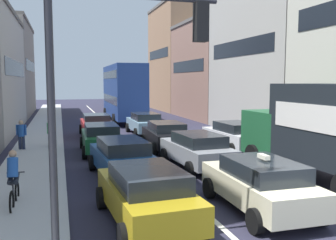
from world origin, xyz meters
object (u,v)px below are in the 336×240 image
object	(u,v)px
removalist_box_truck	(326,128)
wagon_left_lane_second	(122,157)
sedan_right_lane_behind_truck	(234,135)
traffic_light_pole	(114,74)
sedan_left_lane_third	(101,137)
sedan_left_lane_front	(146,193)
pedestrian_mid_sidewalk	(21,134)
sedan_centre_lane_second	(197,149)
hatchback_centre_lane_third	(166,135)
bus_mid_queue_primary	(123,90)
taxi_centre_lane_front	(260,184)
coupe_centre_lane_fourth	(145,123)
cyclist_on_sidewalk	(14,180)
sedan_left_lane_fourth	(96,124)
pedestrian_near_kerb	(50,131)

from	to	relation	value
removalist_box_truck	wagon_left_lane_second	distance (m)	7.61
wagon_left_lane_second	sedan_right_lane_behind_truck	size ratio (longest dim) A/B	1.01
traffic_light_pole	sedan_left_lane_third	xyz separation A→B (m)	(0.91, 11.47, -3.02)
sedan_left_lane_front	pedestrian_mid_sidewalk	size ratio (longest dim) A/B	2.65
sedan_centre_lane_second	hatchback_centre_lane_third	size ratio (longest dim) A/B	1.01
bus_mid_queue_primary	taxi_centre_lane_front	bearing A→B (deg)	-179.78
traffic_light_pole	sedan_centre_lane_second	world-z (taller)	traffic_light_pole
removalist_box_truck	coupe_centre_lane_fourth	xyz separation A→B (m)	(-3.63, 13.78, -1.18)
wagon_left_lane_second	sedan_centre_lane_second	bearing A→B (deg)	-82.44
removalist_box_truck	coupe_centre_lane_fourth	distance (m)	14.30
traffic_light_pole	coupe_centre_lane_fourth	bearing A→B (deg)	75.38
coupe_centre_lane_fourth	cyclist_on_sidewalk	world-z (taller)	cyclist_on_sidewalk
sedan_left_lane_fourth	cyclist_on_sidewalk	bearing A→B (deg)	165.37
taxi_centre_lane_front	wagon_left_lane_second	bearing A→B (deg)	33.26
taxi_centre_lane_front	cyclist_on_sidewalk	bearing A→B (deg)	72.79
hatchback_centre_lane_third	bus_mid_queue_primary	distance (m)	14.80
coupe_centre_lane_fourth	bus_mid_queue_primary	distance (m)	8.99
hatchback_centre_lane_third	pedestrian_near_kerb	world-z (taller)	pedestrian_near_kerb
sedan_right_lane_behind_truck	bus_mid_queue_primary	distance (m)	16.26
wagon_left_lane_second	hatchback_centre_lane_third	bearing A→B (deg)	-35.57
coupe_centre_lane_fourth	bus_mid_queue_primary	world-z (taller)	bus_mid_queue_primary
pedestrian_mid_sidewalk	wagon_left_lane_second	bearing A→B (deg)	-132.03
sedan_left_lane_front	bus_mid_queue_primary	xyz separation A→B (m)	(3.49, 24.65, 2.03)
sedan_left_lane_third	pedestrian_mid_sidewalk	bearing A→B (deg)	72.11
cyclist_on_sidewalk	taxi_centre_lane_front	bearing A→B (deg)	-105.78
hatchback_centre_lane_third	sedan_right_lane_behind_truck	size ratio (longest dim) A/B	0.99
wagon_left_lane_second	pedestrian_near_kerb	xyz separation A→B (m)	(-2.77, 7.15, 0.15)
wagon_left_lane_second	sedan_right_lane_behind_truck	world-z (taller)	same
sedan_centre_lane_second	sedan_left_lane_front	bearing A→B (deg)	144.05
sedan_centre_lane_second	taxi_centre_lane_front	bearing A→B (deg)	174.50
pedestrian_mid_sidewalk	removalist_box_truck	bearing A→B (deg)	-114.20
sedan_left_lane_front	bus_mid_queue_primary	world-z (taller)	bus_mid_queue_primary
bus_mid_queue_primary	cyclist_on_sidewalk	distance (m)	23.67
removalist_box_truck	wagon_left_lane_second	bearing A→B (deg)	67.18
removalist_box_truck	sedan_left_lane_front	size ratio (longest dim) A/B	1.76
cyclist_on_sidewalk	pedestrian_mid_sidewalk	bearing A→B (deg)	5.46
sedan_left_lane_third	pedestrian_near_kerb	size ratio (longest dim) A/B	2.61
coupe_centre_lane_fourth	pedestrian_near_kerb	distance (m)	7.29
wagon_left_lane_second	cyclist_on_sidewalk	world-z (taller)	cyclist_on_sidewalk
sedan_centre_lane_second	wagon_left_lane_second	distance (m)	3.37
sedan_left_lane_front	wagon_left_lane_second	bearing A→B (deg)	-5.17
removalist_box_truck	sedan_centre_lane_second	xyz separation A→B (m)	(-3.70, 3.37, -1.18)
sedan_left_lane_third	bus_mid_queue_primary	bearing A→B (deg)	-12.68
sedan_left_lane_third	coupe_centre_lane_fourth	world-z (taller)	same
sedan_left_lane_front	wagon_left_lane_second	distance (m)	4.83
sedan_left_lane_third	pedestrian_mid_sidewalk	size ratio (longest dim) A/B	2.61
sedan_left_lane_fourth	pedestrian_near_kerb	bearing A→B (deg)	144.37
sedan_left_lane_front	bus_mid_queue_primary	bearing A→B (deg)	-11.51
sedan_centre_lane_second	wagon_left_lane_second	xyz separation A→B (m)	(-3.31, -0.66, 0.00)
taxi_centre_lane_front	sedan_left_lane_third	distance (m)	10.59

